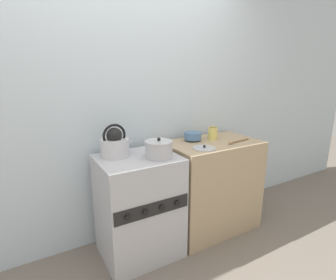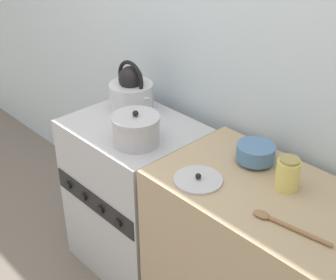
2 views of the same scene
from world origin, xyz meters
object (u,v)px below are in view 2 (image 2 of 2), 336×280
object	(u,v)px
storage_jar	(288,174)
enamel_bowl	(256,153)
loose_pot_lid	(198,180)
cooking_pot	(136,129)
kettle	(131,92)
stove	(135,197)

from	to	relation	value
storage_jar	enamel_bowl	bearing A→B (deg)	163.08
loose_pot_lid	storage_jar	bearing A→B (deg)	38.82
cooking_pot	storage_jar	bearing A→B (deg)	14.37
cooking_pot	enamel_bowl	xyz separation A→B (m)	(0.50, 0.24, -0.00)
kettle	cooking_pot	bearing A→B (deg)	-36.58
kettle	enamel_bowl	size ratio (longest dim) A/B	1.71
stove	kettle	distance (m)	0.57
cooking_pot	loose_pot_lid	size ratio (longest dim) A/B	1.12
storage_jar	loose_pot_lid	distance (m)	0.35
stove	enamel_bowl	xyz separation A→B (m)	(0.64, 0.14, 0.51)
kettle	storage_jar	size ratio (longest dim) A/B	2.11
stove	cooking_pot	xyz separation A→B (m)	(0.15, -0.10, 0.51)
stove	cooking_pot	world-z (taller)	cooking_pot
stove	storage_jar	bearing A→B (deg)	5.64
storage_jar	loose_pot_lid	xyz separation A→B (m)	(-0.27, -0.22, -0.06)
cooking_pot	loose_pot_lid	world-z (taller)	cooking_pot
kettle	cooking_pot	xyz separation A→B (m)	(0.29, -0.21, -0.03)
loose_pot_lid	enamel_bowl	bearing A→B (deg)	75.42
enamel_bowl	storage_jar	xyz separation A→B (m)	(0.20, -0.06, 0.02)
stove	cooking_pot	size ratio (longest dim) A/B	3.97
cooking_pot	loose_pot_lid	xyz separation A→B (m)	(0.43, -0.04, -0.05)
kettle	storage_jar	world-z (taller)	kettle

